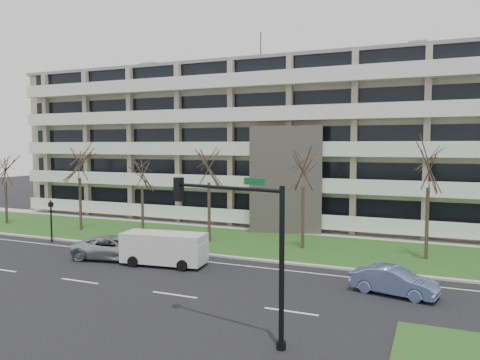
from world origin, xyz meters
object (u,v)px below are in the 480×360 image
at_px(white_van, 165,246).
at_px(pedestrian_signal, 51,216).
at_px(blue_sedan, 394,281).
at_px(traffic_signal, 242,235).
at_px(silver_pickup, 115,248).

height_order(white_van, pedestrian_signal, pedestrian_signal).
distance_m(blue_sedan, white_van, 13.54).
bearing_deg(blue_sedan, traffic_signal, 159.94).
bearing_deg(traffic_signal, pedestrian_signal, 164.68).
xyz_separation_m(silver_pickup, traffic_signal, (12.42, -8.26, 3.26)).
height_order(traffic_signal, pedestrian_signal, traffic_signal).
distance_m(white_van, pedestrian_signal, 11.98).
bearing_deg(blue_sedan, silver_pickup, 100.75).
bearing_deg(pedestrian_signal, blue_sedan, -7.69).
distance_m(traffic_signal, pedestrian_signal, 23.01).
bearing_deg(silver_pickup, blue_sedan, -102.09).
bearing_deg(traffic_signal, silver_pickup, 158.93).
relative_size(blue_sedan, pedestrian_signal, 1.30).
xyz_separation_m(silver_pickup, white_van, (3.84, -0.05, 0.45)).
bearing_deg(white_van, blue_sedan, -8.60).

